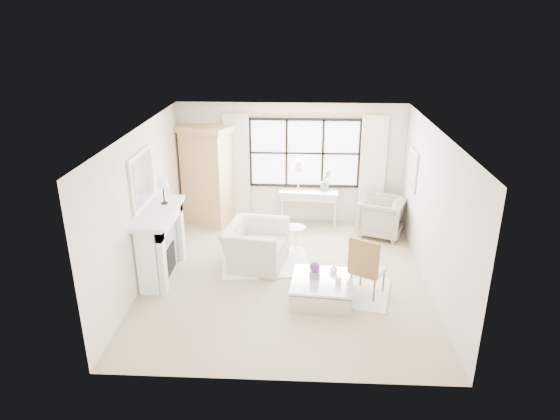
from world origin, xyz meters
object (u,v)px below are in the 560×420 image
Objects in this scene: console_table at (309,207)px; club_armchair at (256,245)px; armoire at (207,175)px; coffee_table at (322,290)px.

console_table is 1.09× the size of club_armchair.
club_armchair is (1.27, -2.01, -0.74)m from armoire.
coffee_table is at bearing -80.62° from console_table.
console_table is at bearing -16.60° from club_armchair.
armoire is 1.83× the size of club_armchair.
club_armchair is at bearing 139.94° from coffee_table.
armoire is 1.67× the size of console_table.
armoire is 2.07× the size of coffee_table.
armoire reaches higher than coffee_table.
console_table is 1.23× the size of coffee_table.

